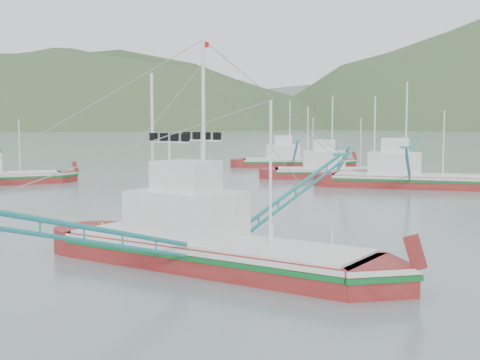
% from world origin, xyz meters
% --- Properties ---
extents(ground, '(1200.00, 1200.00, 0.00)m').
position_xyz_m(ground, '(0.00, 0.00, 0.00)').
color(ground, slate).
rests_on(ground, ground).
extents(main_boat, '(14.93, 25.21, 10.68)m').
position_xyz_m(main_boat, '(0.01, -1.16, 2.18)').
color(main_boat, maroon).
rests_on(main_boat, ground).
extents(bg_boat_far, '(13.36, 23.44, 9.54)m').
position_xyz_m(bg_boat_far, '(3.50, 42.82, 1.50)').
color(bg_boat_far, maroon).
rests_on(bg_boat_far, ground).
extents(bg_boat_right, '(14.75, 26.10, 10.59)m').
position_xyz_m(bg_boat_right, '(10.72, 34.74, 1.50)').
color(bg_boat_right, maroon).
rests_on(bg_boat_right, ground).
extents(bg_boat_extra, '(13.37, 23.42, 9.54)m').
position_xyz_m(bg_boat_extra, '(-2.71, 58.10, 1.52)').
color(bg_boat_extra, maroon).
rests_on(bg_boat_extra, ground).
extents(headland_left, '(448.00, 308.00, 210.00)m').
position_xyz_m(headland_left, '(-180.00, 360.00, 0.00)').
color(headland_left, '#375129').
rests_on(headland_left, ground).
extents(ridge_distant, '(960.00, 400.00, 240.00)m').
position_xyz_m(ridge_distant, '(30.00, 560.00, 0.00)').
color(ridge_distant, slate).
rests_on(ridge_distant, ground).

